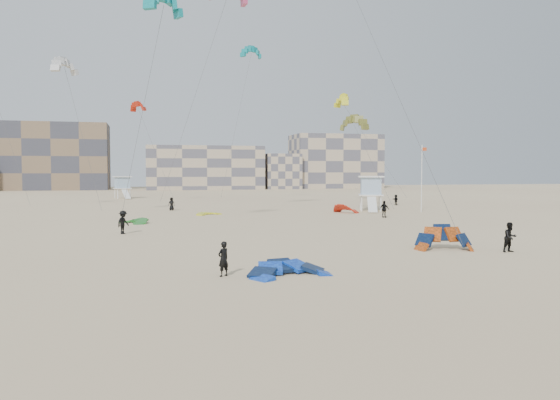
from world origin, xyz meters
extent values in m
plane|color=beige|center=(0.00, 0.00, 0.00)|extent=(320.00, 320.00, 0.00)
imported|color=black|center=(-2.53, 0.34, 0.84)|extent=(0.73, 0.68, 1.67)
imported|color=black|center=(15.73, 3.85, 0.92)|extent=(0.97, 0.79, 1.85)
imported|color=black|center=(-7.85, 19.76, 0.93)|extent=(1.28, 1.38, 1.87)
imported|color=black|center=(18.91, 29.05, 0.92)|extent=(1.04, 1.10, 1.83)
imported|color=black|center=(-2.89, 45.77, 0.83)|extent=(0.93, 0.74, 1.66)
imported|color=black|center=(29.91, 48.98, 0.79)|extent=(0.50, 1.47, 1.57)
cylinder|color=#3F3F3F|center=(-6.28, 22.15, 9.85)|extent=(3.75, 1.59, 17.70)
cylinder|color=#3F3F3F|center=(10.90, 12.63, 13.63)|extent=(0.56, 23.31, 25.28)
cylinder|color=#3F3F3F|center=(-12.39, 35.05, 8.53)|extent=(3.88, 4.26, 15.07)
cylinder|color=#3F3F3F|center=(-0.53, 41.84, 12.97)|extent=(7.53, 10.54, 23.96)
cylinder|color=#3F3F3F|center=(18.66, 31.65, 5.76)|extent=(1.74, 7.39, 9.54)
cylinder|color=#3F3F3F|center=(27.80, 52.18, 8.32)|extent=(9.31, 3.69, 14.66)
cylinder|color=#3F3F3F|center=(-22.34, 46.59, 9.99)|extent=(6.10, 5.28, 17.99)
cylinder|color=#3F3F3F|center=(7.94, 60.21, 12.54)|extent=(5.70, 4.54, 23.09)
cylinder|color=#3F3F3F|center=(-4.65, 59.59, 8.04)|extent=(4.98, 9.02, 14.09)
cube|color=white|center=(21.63, 39.06, 2.01)|extent=(3.84, 3.84, 0.15)
cube|color=#95B2CC|center=(21.63, 39.06, 3.16)|extent=(3.16, 3.16, 2.15)
cube|color=white|center=(21.63, 39.06, 4.33)|extent=(3.98, 3.98, 0.17)
cube|color=white|center=(21.63, 36.16, 0.97)|extent=(2.03, 3.24, 1.78)
cube|color=white|center=(-10.26, 78.99, 1.87)|extent=(3.47, 3.47, 0.14)
cube|color=#95B2CC|center=(-10.26, 78.99, 2.94)|extent=(2.85, 2.85, 2.00)
cube|color=white|center=(-10.26, 78.99, 4.03)|extent=(3.60, 3.60, 0.16)
cube|color=white|center=(-10.26, 76.29, 0.90)|extent=(1.75, 3.01, 1.66)
cylinder|color=white|center=(26.59, 35.15, 4.10)|extent=(0.10, 0.10, 8.21)
cube|color=#C6421A|center=(26.90, 35.15, 7.69)|extent=(0.62, 0.02, 0.41)
cube|color=brown|center=(-30.00, 134.00, 9.00)|extent=(28.00, 14.00, 18.00)
cube|color=tan|center=(10.00, 130.00, 6.00)|extent=(32.00, 16.00, 12.00)
cube|color=tan|center=(50.00, 132.00, 8.00)|extent=(26.00, 14.00, 16.00)
cube|color=tan|center=(32.00, 128.00, 5.00)|extent=(10.00, 10.00, 10.00)
camera|label=1|loc=(-6.06, -25.21, 4.98)|focal=35.00mm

